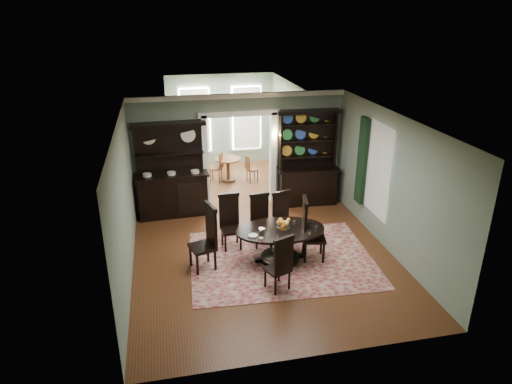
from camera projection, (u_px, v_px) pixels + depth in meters
room at (265, 190)px, 9.18m from camera, size 5.51×6.01×3.01m
parlor at (225, 127)px, 14.17m from camera, size 3.51×3.50×3.01m
doorway_trim at (239, 147)px, 11.84m from camera, size 2.08×0.25×2.57m
right_window at (370, 166)px, 10.49m from camera, size 0.15×1.47×2.12m
wall_sconce at (276, 136)px, 11.78m from camera, size 0.27×0.21×0.21m
rug at (281, 259)px, 9.72m from camera, size 4.00×3.17×0.01m
dining_table at (280, 239)px, 9.51m from camera, size 1.88×1.76×0.73m
centerpiece at (284, 226)px, 9.38m from camera, size 1.46×0.94×0.24m
chair_far_left at (230, 219)px, 10.04m from camera, size 0.48×0.46×1.24m
chair_far_mid at (260, 218)px, 10.17m from camera, size 0.47×0.45×1.19m
chair_far_right at (282, 215)px, 10.29m from camera, size 0.54×0.52×1.18m
chair_end_left at (207, 235)px, 9.17m from camera, size 0.61×0.63×1.39m
chair_end_right at (309, 228)px, 9.49m from camera, size 0.58×0.60×1.38m
chair_near at (281, 262)px, 8.42m from camera, size 0.56×0.54×1.17m
sideboard at (172, 184)px, 11.54m from camera, size 1.85×0.72×2.40m
welsh_dresser at (307, 171)px, 12.20m from camera, size 1.67×0.70×2.54m
parlor_table at (228, 166)px, 13.89m from camera, size 0.78×0.78×0.72m
parlor_chair_left at (218, 166)px, 13.76m from camera, size 0.45×0.45×0.96m
parlor_chair_right at (250, 168)px, 13.81m from camera, size 0.38×0.37×0.85m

